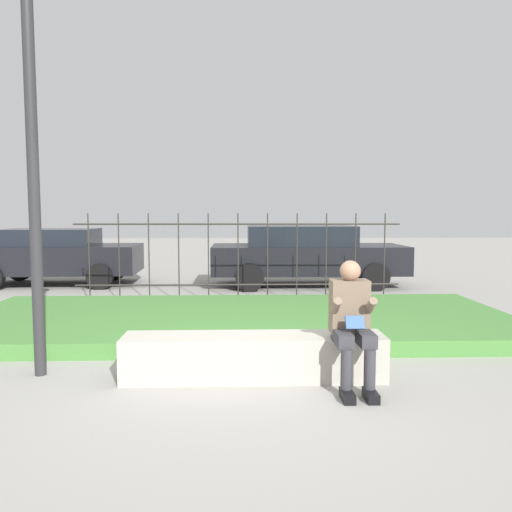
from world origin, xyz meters
TOP-DOWN VIEW (x-y plane):
  - ground_plane at (0.00, 0.00)m, footprint 60.00×60.00m
  - stone_bench at (0.18, 0.00)m, footprint 2.74×0.49m
  - person_seated_reader at (1.15, -0.28)m, footprint 0.42×0.73m
  - grass_berm at (0.00, 2.43)m, footprint 8.31×3.47m
  - iron_fence at (0.00, 4.52)m, footprint 6.31×0.03m
  - car_parked_left at (-4.45, 7.09)m, footprint 3.97×1.98m
  - car_parked_center at (1.61, 6.73)m, footprint 4.56×1.94m
  - street_lamp at (-2.11, 0.20)m, footprint 0.28×0.28m

SIDE VIEW (x-z plane):
  - ground_plane at x=0.00m, z-range 0.00..0.00m
  - grass_berm at x=0.00m, z-range 0.00..0.20m
  - stone_bench at x=0.18m, z-range -0.03..0.44m
  - person_seated_reader at x=1.15m, z-range 0.06..1.33m
  - car_parked_left at x=-4.45m, z-range 0.05..1.41m
  - car_parked_center at x=1.61m, z-range 0.05..1.49m
  - iron_fence at x=0.00m, z-range 0.04..1.78m
  - street_lamp at x=-2.11m, z-range 0.47..4.90m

